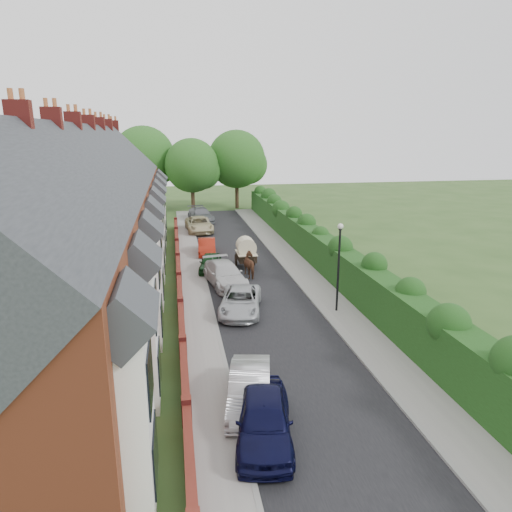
{
  "coord_description": "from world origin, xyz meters",
  "views": [
    {
      "loc": [
        -5.45,
        -19.09,
        9.92
      ],
      "look_at": [
        -0.38,
        8.92,
        2.2
      ],
      "focal_mm": 32.0,
      "sensor_mm": 36.0,
      "label": 1
    }
  ],
  "objects": [
    {
      "name": "ground",
      "position": [
        0.0,
        0.0,
        0.0
      ],
      "size": [
        140.0,
        140.0,
        0.0
      ],
      "primitive_type": "plane",
      "color": "#2D4C1E",
      "rests_on": "ground"
    },
    {
      "name": "road",
      "position": [
        -0.5,
        11.0,
        0.01
      ],
      "size": [
        6.0,
        58.0,
        0.02
      ],
      "primitive_type": "cube",
      "color": "black",
      "rests_on": "ground"
    },
    {
      "name": "pavement_hedge_side",
      "position": [
        3.6,
        11.0,
        0.06
      ],
      "size": [
        2.2,
        58.0,
        0.12
      ],
      "primitive_type": "cube",
      "color": "gray",
      "rests_on": "ground"
    },
    {
      "name": "pavement_house_side",
      "position": [
        -4.35,
        11.0,
        0.06
      ],
      "size": [
        1.7,
        58.0,
        0.12
      ],
      "primitive_type": "cube",
      "color": "gray",
      "rests_on": "ground"
    },
    {
      "name": "kerb_hedge_side",
      "position": [
        2.55,
        11.0,
        0.07
      ],
      "size": [
        0.18,
        58.0,
        0.13
      ],
      "primitive_type": "cube",
      "color": "gray",
      "rests_on": "ground"
    },
    {
      "name": "kerb_house_side",
      "position": [
        -3.55,
        11.0,
        0.07
      ],
      "size": [
        0.18,
        58.0,
        0.13
      ],
      "primitive_type": "cube",
      "color": "gray",
      "rests_on": "ground"
    },
    {
      "name": "hedge",
      "position": [
        5.4,
        11.0,
        1.6
      ],
      "size": [
        2.1,
        58.0,
        2.85
      ],
      "color": "#1B3B12",
      "rests_on": "ground"
    },
    {
      "name": "terrace_row",
      "position": [
        -10.87,
        9.98,
        4.47
      ],
      "size": [
        9.05,
        40.5,
        11.5
      ],
      "color": "#984226",
      "rests_on": "ground"
    },
    {
      "name": "garden_wall_row",
      "position": [
        -5.35,
        10.0,
        0.46
      ],
      "size": [
        0.35,
        40.35,
        1.1
      ],
      "color": "maroon",
      "rests_on": "ground"
    },
    {
      "name": "lamppost",
      "position": [
        3.4,
        4.0,
        3.3
      ],
      "size": [
        0.32,
        0.32,
        5.16
      ],
      "color": "black",
      "rests_on": "ground"
    },
    {
      "name": "tree_far_left",
      "position": [
        -2.65,
        40.08,
        5.71
      ],
      "size": [
        7.14,
        6.8,
        9.29
      ],
      "color": "#332316",
      "rests_on": "ground"
    },
    {
      "name": "tree_far_right",
      "position": [
        3.39,
        42.08,
        6.31
      ],
      "size": [
        7.98,
        7.6,
        10.31
      ],
      "color": "#332316",
      "rests_on": "ground"
    },
    {
      "name": "tree_far_back",
      "position": [
        -8.59,
        43.08,
        6.62
      ],
      "size": [
        8.4,
        8.0,
        10.82
      ],
      "color": "#332316",
      "rests_on": "ground"
    },
    {
      "name": "car_navy",
      "position": [
        -2.85,
        -6.2,
        0.78
      ],
      "size": [
        2.59,
        4.81,
        1.56
      ],
      "primitive_type": "imported",
      "rotation": [
        0.0,
        0.0,
        -0.17
      ],
      "color": "black",
      "rests_on": "ground"
    },
    {
      "name": "car_silver_a",
      "position": [
        -3.0,
        -4.2,
        0.71
      ],
      "size": [
        2.35,
        4.53,
        1.42
      ],
      "primitive_type": "imported",
      "rotation": [
        0.0,
        0.0,
        -0.2
      ],
      "color": "#B0B0B5",
      "rests_on": "ground"
    },
    {
      "name": "car_silver_b",
      "position": [
        -1.98,
        5.0,
        0.67
      ],
      "size": [
        3.22,
        5.18,
        1.34
      ],
      "primitive_type": "imported",
      "rotation": [
        0.0,
        0.0,
        -0.22
      ],
      "color": "#B3B7BB",
      "rests_on": "ground"
    },
    {
      "name": "car_white",
      "position": [
        -2.31,
        9.94,
        0.75
      ],
      "size": [
        2.96,
        5.48,
        1.51
      ],
      "primitive_type": "imported",
      "rotation": [
        0.0,
        0.0,
        0.17
      ],
      "color": "silver",
      "rests_on": "ground"
    },
    {
      "name": "car_green",
      "position": [
        -3.0,
        13.31,
        0.64
      ],
      "size": [
        2.15,
        3.95,
        1.28
      ],
      "primitive_type": "imported",
      "rotation": [
        0.0,
        0.0,
        -0.18
      ],
      "color": "#103816",
      "rests_on": "ground"
    },
    {
      "name": "car_red",
      "position": [
        -2.9,
        18.2,
        0.66
      ],
      "size": [
        1.64,
        4.08,
        1.32
      ],
      "primitive_type": "imported",
      "rotation": [
        0.0,
        0.0,
        -0.06
      ],
      "color": "maroon",
      "rests_on": "ground"
    },
    {
      "name": "car_beige",
      "position": [
        -3.0,
        27.39,
        0.76
      ],
      "size": [
        2.87,
        5.64,
        1.53
      ],
      "primitive_type": "imported",
      "rotation": [
        0.0,
        0.0,
        0.06
      ],
      "color": "beige",
      "rests_on": "ground"
    },
    {
      "name": "car_grey",
      "position": [
        -2.47,
        33.0,
        0.79
      ],
      "size": [
        3.16,
        5.73,
        1.57
      ],
      "primitive_type": "imported",
      "rotation": [
        0.0,
        0.0,
        0.19
      ],
      "color": "slate",
      "rests_on": "ground"
    },
    {
      "name": "horse",
      "position": [
        -0.27,
        11.46,
        0.86
      ],
      "size": [
        1.27,
        2.17,
        1.72
      ],
      "primitive_type": "imported",
      "rotation": [
        0.0,
        0.0,
        3.32
      ],
      "color": "#56321F",
      "rests_on": "ground"
    },
    {
      "name": "horse_cart",
      "position": [
        -0.27,
        13.66,
        1.36
      ],
      "size": [
        1.49,
        3.29,
        2.37
      ],
      "color": "black",
      "rests_on": "ground"
    }
  ]
}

